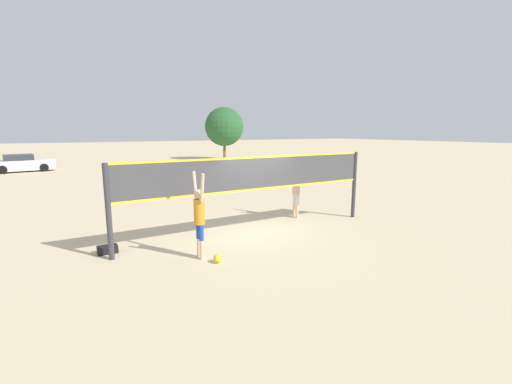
# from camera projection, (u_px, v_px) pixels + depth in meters

# --- Properties ---
(ground_plane) EXTENTS (200.00, 200.00, 0.00)m
(ground_plane) POSITION_uv_depth(u_px,v_px,m) (256.00, 234.00, 10.97)
(ground_plane) COLOR beige
(volleyball_net) EXTENTS (8.77, 0.14, 2.48)m
(volleyball_net) POSITION_uv_depth(u_px,v_px,m) (256.00, 180.00, 10.66)
(volleyball_net) COLOR #38383D
(volleyball_net) RESTS_ON ground_plane
(player_spiker) EXTENTS (0.28, 0.72, 2.25)m
(player_spiker) POSITION_uv_depth(u_px,v_px,m) (199.00, 213.00, 8.68)
(player_spiker) COLOR beige
(player_spiker) RESTS_ON ground_plane
(player_blocker) EXTENTS (0.28, 0.72, 2.22)m
(player_blocker) POSITION_uv_depth(u_px,v_px,m) (296.00, 187.00, 12.84)
(player_blocker) COLOR beige
(player_blocker) RESTS_ON ground_plane
(volleyball) EXTENTS (0.22, 0.22, 0.22)m
(volleyball) POSITION_uv_depth(u_px,v_px,m) (218.00, 258.00, 8.55)
(volleyball) COLOR yellow
(volleyball) RESTS_ON ground_plane
(gear_bag) EXTENTS (0.51, 0.31, 0.21)m
(gear_bag) POSITION_uv_depth(u_px,v_px,m) (108.00, 249.00, 9.23)
(gear_bag) COLOR black
(gear_bag) RESTS_ON ground_plane
(parked_car_mid) EXTENTS (4.63, 2.33, 1.40)m
(parked_car_mid) POSITION_uv_depth(u_px,v_px,m) (22.00, 164.00, 27.50)
(parked_car_mid) COLOR silver
(parked_car_mid) RESTS_ON ground_plane
(tree_left_cluster) EXTENTS (4.37, 4.37, 5.90)m
(tree_left_cluster) POSITION_uv_depth(u_px,v_px,m) (224.00, 127.00, 38.79)
(tree_left_cluster) COLOR brown
(tree_left_cluster) RESTS_ON ground_plane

